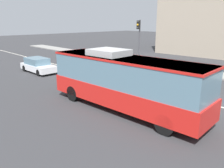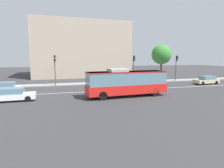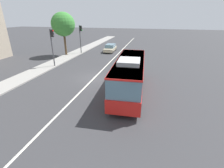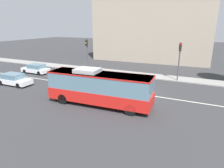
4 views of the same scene
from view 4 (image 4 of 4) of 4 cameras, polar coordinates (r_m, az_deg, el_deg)
ground_plane at (r=21.87m, az=7.83°, el=-2.90°), size 160.00×160.00×0.00m
sidewalk_kerb at (r=29.39m, az=12.68°, el=2.16°), size 80.00×2.72×0.14m
lane_centre_line at (r=21.87m, az=7.83°, el=-2.88°), size 76.00×0.16×0.01m
transit_bus at (r=18.24m, az=-3.81°, el=-0.82°), size 10.13×3.06×3.46m
sedan_white at (r=33.07m, az=-21.44°, el=4.19°), size 4.51×1.84×1.46m
sedan_white_ahead at (r=27.69m, az=-26.79°, el=1.22°), size 4.54×1.90×1.46m
traffic_light_near_corner at (r=27.09m, az=19.20°, el=7.95°), size 0.34×0.62×5.20m
traffic_light_mid_block at (r=31.81m, az=-7.32°, el=9.95°), size 0.34×0.62×5.20m
office_block_background at (r=47.57m, az=12.75°, el=15.88°), size 24.18×18.39×13.60m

